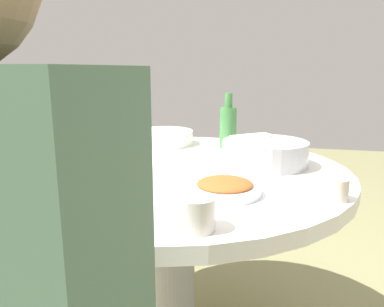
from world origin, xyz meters
TOP-DOWN VIEW (x-y plane):
  - round_dining_table at (0.00, 0.00)m, footprint 1.15×1.15m
  - rice_bowl at (0.10, -0.29)m, footprint 0.29×0.29m
  - soup_bowl at (0.37, 0.15)m, footprint 0.25×0.25m
  - dish_shrimp at (-0.13, 0.32)m, footprint 0.20×0.20m
  - dish_tofu_braise at (-0.41, 0.15)m, footprint 0.22×0.22m
  - dish_stirfry at (-0.23, -0.21)m, footprint 0.19×0.19m
  - green_bottle at (0.36, -0.13)m, footprint 0.07×0.07m
  - tea_cup_near at (-0.47, -0.18)m, footprint 0.08×0.08m
  - tea_cup_far at (-0.22, -0.48)m, footprint 0.06×0.06m
  - tea_cup_side at (0.07, 0.44)m, footprint 0.08×0.08m

SIDE VIEW (x-z plane):
  - round_dining_table at x=0.00m, z-range 0.24..0.97m
  - dish_shrimp at x=-0.13m, z-range 0.72..0.76m
  - dish_stirfry at x=-0.23m, z-range 0.72..0.76m
  - dish_tofu_braise at x=-0.41m, z-range 0.72..0.76m
  - tea_cup_far at x=-0.22m, z-range 0.72..0.78m
  - soup_bowl at x=0.37m, z-range 0.72..0.78m
  - tea_cup_side at x=0.07m, z-range 0.72..0.78m
  - tea_cup_near at x=-0.47m, z-range 0.72..0.79m
  - rice_bowl at x=0.10m, z-range 0.72..0.81m
  - green_bottle at x=0.36m, z-range 0.70..0.93m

